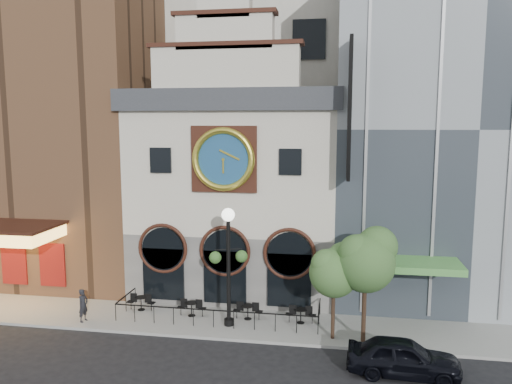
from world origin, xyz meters
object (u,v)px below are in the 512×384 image
object	(u,v)px
bistro_0	(141,302)
tree_left	(335,269)
pedestrian	(83,305)
bistro_1	(192,308)
tree_right	(367,258)
car_right	(403,357)
bistro_2	(248,311)
bistro_3	(301,315)
lamppost	(228,254)

from	to	relation	value
bistro_0	tree_left	size ratio (longest dim) A/B	0.33
pedestrian	bistro_1	bearing A→B (deg)	-61.44
pedestrian	tree_right	xyz separation A→B (m)	(14.43, -0.03, 3.20)
car_right	bistro_2	bearing A→B (deg)	61.73
bistro_0	bistro_3	xyz separation A→B (m)	(8.91, -0.38, 0.00)
bistro_0	car_right	distance (m)	14.36
bistro_2	pedestrian	size ratio (longest dim) A/B	0.91
bistro_1	lamppost	bearing A→B (deg)	-21.03
tree_left	bistro_0	bearing A→B (deg)	169.68
tree_right	lamppost	bearing A→B (deg)	173.37
lamppost	tree_right	xyz separation A→B (m)	(6.79, -0.79, 0.29)
bistro_3	tree_right	size ratio (longest dim) A/B	0.28
car_right	tree_right	size ratio (longest dim) A/B	0.84
pedestrian	tree_right	world-z (taller)	tree_right
bistro_2	lamppost	bearing A→B (deg)	-131.65
car_right	lamppost	bearing A→B (deg)	69.52
pedestrian	tree_left	world-z (taller)	tree_left
bistro_0	lamppost	xyz separation A→B (m)	(5.28, -1.24, 3.32)
pedestrian	tree_left	xyz separation A→B (m)	(12.98, 0.07, 2.59)
bistro_3	lamppost	bearing A→B (deg)	-166.72
tree_right	bistro_1	bearing A→B (deg)	169.62
pedestrian	tree_left	size ratio (longest dim) A/B	0.37
bistro_1	pedestrian	size ratio (longest dim) A/B	0.91
bistro_3	car_right	size ratio (longest dim) A/B	0.34
car_right	pedestrian	xyz separation A→B (m)	(-15.90, 2.80, 0.23)
bistro_3	car_right	xyz separation A→B (m)	(4.62, -4.42, 0.18)
bistro_2	bistro_3	xyz separation A→B (m)	(2.81, -0.07, 0.00)
bistro_3	tree_left	distance (m)	3.78
tree_right	bistro_0	bearing A→B (deg)	170.46
bistro_2	lamppost	world-z (taller)	lamppost
pedestrian	lamppost	xyz separation A→B (m)	(7.64, 0.76, 2.91)
bistro_3	lamppost	world-z (taller)	lamppost
bistro_3	tree_left	size ratio (longest dim) A/B	0.33
bistro_0	tree_left	xyz separation A→B (m)	(10.61, -1.93, 3.00)
bistro_0	pedestrian	bearing A→B (deg)	-139.83
bistro_0	lamppost	bearing A→B (deg)	-13.21
car_right	tree_right	bearing A→B (deg)	30.68
bistro_3	lamppost	distance (m)	5.00
pedestrian	lamppost	size ratio (longest dim) A/B	0.28
car_right	tree_left	size ratio (longest dim) A/B	0.99
bistro_1	lamppost	distance (m)	4.11
bistro_0	lamppost	size ratio (longest dim) A/B	0.26
bistro_0	bistro_3	size ratio (longest dim) A/B	1.00
bistro_3	tree_right	world-z (taller)	tree_right
bistro_2	tree_left	world-z (taller)	tree_left
bistro_3	lamppost	xyz separation A→B (m)	(-3.63, -0.86, 3.32)
bistro_1	car_right	distance (m)	11.41
bistro_0	bistro_2	size ratio (longest dim) A/B	1.00
car_right	pedestrian	size ratio (longest dim) A/B	2.67
bistro_1	tree_right	bearing A→B (deg)	-10.38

